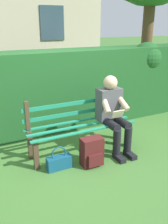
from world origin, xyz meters
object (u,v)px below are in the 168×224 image
object	(u,v)px
person_seated	(113,112)
park_bench	(79,125)
backpack	(92,152)
handbag	(59,162)

from	to	relation	value
person_seated	park_bench	bearing A→B (deg)	-18.53
person_seated	backpack	size ratio (longest dim) A/B	2.81
park_bench	person_seated	xyz separation A→B (m)	(-0.50, 0.17, 0.20)
backpack	handbag	distance (m)	0.48
park_bench	person_seated	distance (m)	0.57
park_bench	backpack	xyz separation A→B (m)	(0.03, 0.48, -0.23)
park_bench	handbag	size ratio (longest dim) A/B	4.87
handbag	person_seated	bearing A→B (deg)	-168.85
person_seated	handbag	distance (m)	1.14
park_bench	handbag	bearing A→B (deg)	36.70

